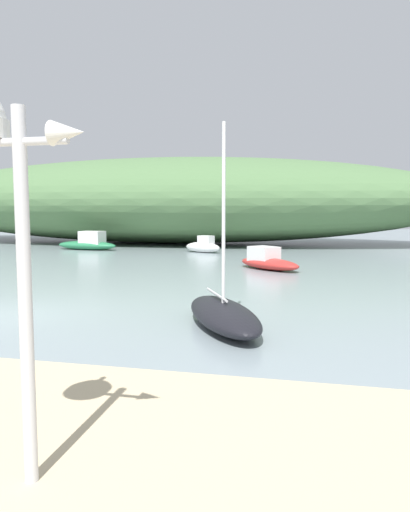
# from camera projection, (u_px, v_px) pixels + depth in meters

# --- Properties ---
(distant_hill) EXTENTS (46.00, 14.82, 6.72)m
(distant_hill) POSITION_uv_depth(u_px,v_px,m) (161.00, 201.00, 38.52)
(distant_hill) COLOR #517547
(distant_hill) RESTS_ON ground
(sailboat_centre_water) EXTENTS (2.82, 3.99, 4.52)m
(sailboat_centre_water) POSITION_uv_depth(u_px,v_px,m) (223.00, 314.00, 10.71)
(sailboat_centre_water) COLOR black
(sailboat_centre_water) RESTS_ON ground
(motorboat_outer_mooring) EXTENTS (2.62, 1.73, 1.05)m
(motorboat_outer_mooring) POSITION_uv_depth(u_px,v_px,m) (203.00, 246.00, 29.50)
(motorboat_outer_mooring) COLOR white
(motorboat_outer_mooring) RESTS_ON ground
(motorboat_near_shore) EXTENTS (3.38, 3.19, 1.00)m
(motorboat_near_shore) POSITION_uv_depth(u_px,v_px,m) (268.00, 261.00, 21.18)
(motorboat_near_shore) COLOR #B72D28
(motorboat_near_shore) RESTS_ON ground
(motorboat_mid_channel) EXTENTS (4.46, 1.82, 1.24)m
(motorboat_mid_channel) POSITION_uv_depth(u_px,v_px,m) (88.00, 243.00, 31.56)
(motorboat_mid_channel) COLOR #287A4C
(motorboat_mid_channel) RESTS_ON ground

